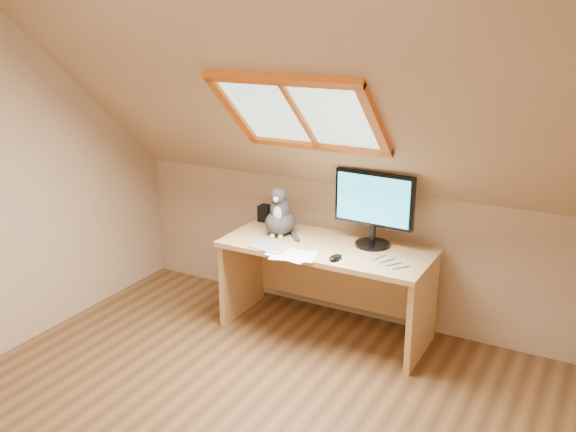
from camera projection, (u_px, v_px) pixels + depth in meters
The scene contains 9 objects.
room_shell at pixel (188, 188), 2.98m from camera, with size 3.52×3.52×2.41m.
desk at pixel (330, 270), 4.55m from camera, with size 1.46×0.64×0.67m.
monitor at pixel (374, 204), 4.32m from camera, with size 0.57×0.24×0.52m.
cat at pixel (280, 216), 4.60m from camera, with size 0.26×0.29×0.39m.
desk_speaker at pixel (265, 213), 4.91m from camera, with size 0.09×0.09×0.13m, color black.
graphics_tablet at pixel (270, 247), 4.38m from camera, with size 0.26×0.18×0.01m, color #B2B2B7.
mouse at pixel (335, 257), 4.17m from camera, with size 0.06×0.11×0.03m, color black.
papers at pixel (290, 253), 4.28m from camera, with size 0.33×0.27×0.00m.
cables at pixel (375, 261), 4.15m from camera, with size 0.51×0.26×0.01m.
Camera 1 is at (1.77, -2.40, 2.23)m, focal length 40.00 mm.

